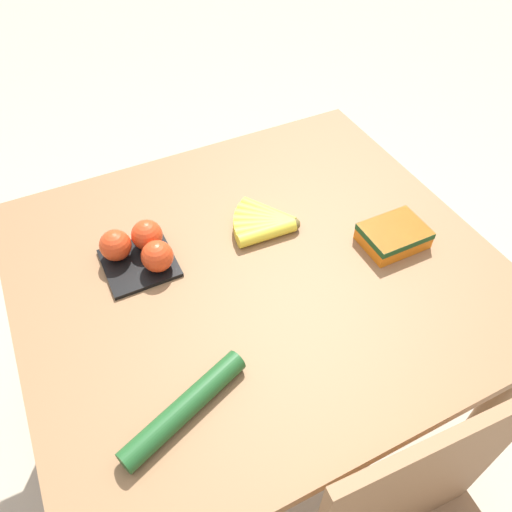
{
  "coord_description": "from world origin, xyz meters",
  "views": [
    {
      "loc": [
        0.34,
        0.69,
        1.64
      ],
      "look_at": [
        0.0,
        0.0,
        0.8
      ],
      "focal_mm": 35.0,
      "sensor_mm": 36.0,
      "label": 1
    }
  ],
  "objects_px": {
    "carrot_bag": "(394,235)",
    "cucumber_near": "(185,408)",
    "banana_bunch": "(266,223)",
    "tomato_pack": "(140,249)"
  },
  "relations": [
    {
      "from": "banana_bunch",
      "to": "carrot_bag",
      "type": "distance_m",
      "value": 0.31
    },
    {
      "from": "cucumber_near",
      "to": "banana_bunch",
      "type": "bearing_deg",
      "value": -133.74
    },
    {
      "from": "carrot_bag",
      "to": "cucumber_near",
      "type": "height_order",
      "value": "carrot_bag"
    },
    {
      "from": "tomato_pack",
      "to": "banana_bunch",
      "type": "bearing_deg",
      "value": 173.99
    },
    {
      "from": "banana_bunch",
      "to": "cucumber_near",
      "type": "height_order",
      "value": "cucumber_near"
    },
    {
      "from": "banana_bunch",
      "to": "cucumber_near",
      "type": "distance_m",
      "value": 0.51
    },
    {
      "from": "banana_bunch",
      "to": "cucumber_near",
      "type": "xyz_separation_m",
      "value": [
        0.35,
        0.37,
        0.0
      ]
    },
    {
      "from": "carrot_bag",
      "to": "cucumber_near",
      "type": "distance_m",
      "value": 0.63
    },
    {
      "from": "tomato_pack",
      "to": "cucumber_near",
      "type": "bearing_deg",
      "value": 83.73
    },
    {
      "from": "tomato_pack",
      "to": "carrot_bag",
      "type": "relative_size",
      "value": 1.07
    }
  ]
}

